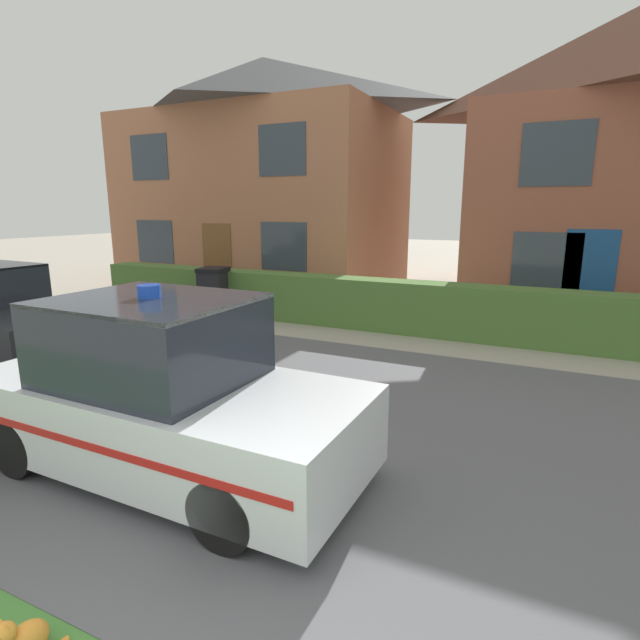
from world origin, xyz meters
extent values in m
cube|color=#5B5B60|center=(0.00, 4.49, 0.01)|extent=(28.00, 6.77, 0.01)
cube|color=#4C7233|center=(-1.47, 9.33, 0.53)|extent=(15.01, 0.68, 1.06)
cylinder|color=black|center=(-0.26, 2.11, 0.30)|extent=(0.59, 0.21, 0.59)
cylinder|color=black|center=(-0.25, 3.58, 0.30)|extent=(0.59, 0.21, 0.59)
cylinder|color=black|center=(-2.70, 2.14, 0.30)|extent=(0.59, 0.21, 0.59)
cylinder|color=black|center=(-2.68, 3.61, 0.30)|extent=(0.59, 0.21, 0.59)
cube|color=silver|center=(-1.47, 2.86, 0.55)|extent=(3.94, 1.71, 0.75)
cube|color=#232833|center=(-1.59, 2.86, 1.32)|extent=(1.79, 1.52, 0.79)
cube|color=silver|center=(-1.59, 2.86, 1.70)|extent=(1.79, 1.52, 0.04)
cube|color=red|center=(-1.48, 2.02, 0.61)|extent=(3.73, 0.04, 0.07)
cube|color=red|center=(-1.47, 3.70, 0.61)|extent=(3.73, 0.04, 0.07)
cylinder|color=blue|center=(-1.59, 2.86, 1.78)|extent=(0.21, 0.21, 0.12)
ellipsoid|color=orange|center=(-0.75, 0.86, 0.10)|extent=(0.20, 0.27, 0.21)
sphere|color=orange|center=(-0.76, 0.76, 0.23)|extent=(0.12, 0.12, 0.12)
cone|color=orange|center=(-0.80, 0.77, 0.28)|extent=(0.05, 0.05, 0.05)
cone|color=orange|center=(-0.73, 0.75, 0.28)|extent=(0.05, 0.05, 0.05)
cylinder|color=black|center=(-5.26, 5.00, 0.30)|extent=(0.58, 0.22, 0.57)
cube|color=#A86B4C|center=(-7.20, 14.06, 2.70)|extent=(8.26, 5.66, 5.40)
pyramid|color=#56565B|center=(-7.20, 14.06, 6.28)|extent=(8.67, 5.94, 1.76)
cube|color=brown|center=(-7.14, 11.22, 1.05)|extent=(1.00, 0.02, 2.10)
cube|color=#333D47|center=(-9.47, 11.22, 1.51)|extent=(1.40, 0.02, 1.30)
cube|color=#333D47|center=(-4.93, 11.22, 1.51)|extent=(1.40, 0.02, 1.30)
cube|color=#333D47|center=(-9.47, 11.22, 4.00)|extent=(1.40, 0.02, 1.30)
cube|color=#333D47|center=(-4.93, 11.22, 4.00)|extent=(1.40, 0.02, 1.30)
cube|color=navy|center=(2.41, 11.36, 1.05)|extent=(1.00, 0.02, 2.10)
cube|color=#333D47|center=(1.56, 11.36, 1.37)|extent=(1.40, 0.02, 1.30)
cube|color=#333D47|center=(1.56, 11.36, 3.63)|extent=(1.40, 0.02, 1.30)
cube|color=black|center=(-5.41, 8.76, 0.54)|extent=(0.67, 0.73, 1.08)
cube|color=black|center=(-5.41, 8.76, 1.13)|extent=(0.71, 0.76, 0.10)
camera|label=1|loc=(1.81, -0.57, 2.54)|focal=28.00mm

